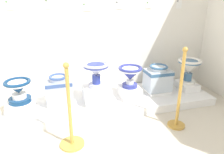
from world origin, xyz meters
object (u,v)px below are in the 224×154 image
plinth_block_leftmost (97,94)px  stanchion_post_near_left (71,125)px  info_placard_fourth (119,5)px  antique_toilet_squat_floral (130,74)px  plinth_block_broad_patterned (157,90)px  antique_toilet_rightmost (59,88)px  info_placard_sixth (179,4)px  plinth_block_slender_white (21,106)px  info_placard_second (49,4)px  plinth_block_rightmost (60,102)px  antique_toilet_slender_white (18,89)px  stanchion_post_near_right (179,102)px  info_placard_fifth (149,5)px  antique_toilet_broad_patterned (158,77)px  plinth_block_central_ornate (187,86)px  plinth_block_squat_floral (130,92)px  info_placard_third (87,7)px  antique_toilet_central_ornate (189,67)px  antique_toilet_leftmost (96,70)px  info_placard_first (9,5)px

plinth_block_leftmost → stanchion_post_near_left: bearing=-120.6°
plinth_block_leftmost → info_placard_fourth: bearing=47.2°
antique_toilet_squat_floral → plinth_block_broad_patterned: bearing=7.3°
antique_toilet_rightmost → info_placard_sixth: info_placard_sixth is taller
plinth_block_slender_white → info_placard_second: info_placard_second is taller
plinth_block_rightmost → antique_toilet_rightmost: bearing=-90.0°
antique_toilet_squat_floral → plinth_block_leftmost: bearing=-177.8°
info_placard_fourth → antique_toilet_slender_white: bearing=-161.9°
stanchion_post_near_left → info_placard_sixth: bearing=32.9°
plinth_block_leftmost → stanchion_post_near_right: 1.17m
info_placard_fourth → info_placard_sixth: (1.06, -0.00, 0.01)m
antique_toilet_rightmost → plinth_block_broad_patterned: bearing=0.6°
antique_toilet_squat_floral → info_placard_fifth: 1.20m
plinth_block_slender_white → antique_toilet_slender_white: (-0.00, -0.00, 0.26)m
antique_toilet_slender_white → info_placard_fourth: bearing=18.1°
antique_toilet_squat_floral → antique_toilet_broad_patterned: (0.50, 0.06, -0.13)m
plinth_block_slender_white → info_placard_second: size_ratio=2.48×
plinth_block_slender_white → plinth_block_central_ornate: size_ratio=1.00×
antique_toilet_broad_patterned → plinth_block_rightmost: bearing=-179.4°
info_placard_fourth → plinth_block_squat_floral: bearing=-87.0°
info_placard_second → info_placard_sixth: info_placard_second is taller
stanchion_post_near_left → plinth_block_rightmost: bearing=95.7°
plinth_block_slender_white → stanchion_post_near_left: size_ratio=0.37×
info_placard_fifth → stanchion_post_near_left: info_placard_fifth is taller
info_placard_third → stanchion_post_near_right: (0.91, -1.28, -1.10)m
plinth_block_central_ornate → info_placard_fourth: bearing=156.1°
plinth_block_broad_patterned → antique_toilet_central_ornate: 0.66m
antique_toilet_slender_white → antique_toilet_leftmost: size_ratio=0.93×
antique_toilet_broad_patterned → info_placard_third: size_ratio=2.94×
antique_toilet_slender_white → plinth_block_broad_patterned: 2.11m
stanchion_post_near_left → info_placard_third: bearing=71.3°
plinth_block_slender_white → plinth_block_central_ornate: plinth_block_slender_white is taller
plinth_block_broad_patterned → stanchion_post_near_right: stanchion_post_near_right is taller
plinth_block_leftmost → stanchion_post_near_right: size_ratio=0.36×
info_placard_fourth → stanchion_post_near_left: (-0.95, -1.30, -1.21)m
stanchion_post_near_left → stanchion_post_near_right: (1.36, 0.02, 0.09)m
antique_toilet_broad_patterned → plinth_block_central_ornate: 0.58m
info_placard_first → info_placard_second: info_placard_second is taller
plinth_block_slender_white → info_placard_sixth: size_ratio=2.48×
plinth_block_squat_floral → plinth_block_broad_patterned: plinth_block_squat_floral is taller
info_placard_sixth → antique_toilet_rightmost: bearing=-167.3°
antique_toilet_squat_floral → info_placard_fifth: size_ratio=3.25×
plinth_block_central_ornate → info_placard_first: (-2.66, 0.48, 1.32)m
stanchion_post_near_right → info_placard_fourth: bearing=107.7°
plinth_block_slender_white → plinth_block_leftmost: (1.06, -0.03, 0.05)m
antique_toilet_slender_white → antique_toilet_central_ornate: 2.64m
plinth_block_slender_white → info_placard_third: (1.05, 0.51, 1.27)m
antique_toilet_leftmost → info_placard_sixth: bearing=19.0°
plinth_block_rightmost → plinth_block_squat_floral: (1.06, -0.05, 0.06)m
antique_toilet_rightmost → info_placard_third: info_placard_third is taller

